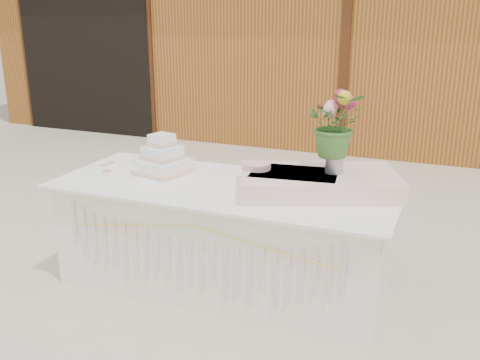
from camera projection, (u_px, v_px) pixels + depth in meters
name	position (u px, v px, depth m)	size (l,w,h in m)	color
ground	(225.00, 284.00, 3.96)	(80.00, 80.00, 0.00)	beige
barn	(370.00, 27.00, 8.75)	(12.60, 4.60, 3.30)	#AA6223
cake_table	(224.00, 236.00, 3.84)	(2.40, 1.00, 0.77)	white
wedding_cake	(163.00, 160.00, 3.97)	(0.41, 0.41, 0.30)	white
pink_cake_stand	(257.00, 174.00, 3.66)	(0.24, 0.24, 0.17)	white
satin_runner	(318.00, 182.00, 3.58)	(1.04, 0.60, 0.13)	#FFD8CD
flower_vase	(334.00, 161.00, 3.54)	(0.12, 0.12, 0.16)	#A8A8AC
bouquet	(337.00, 117.00, 3.45)	(0.39, 0.34, 0.43)	#3D6C2B
loose_flowers	(110.00, 166.00, 4.17)	(0.13, 0.31, 0.02)	pink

